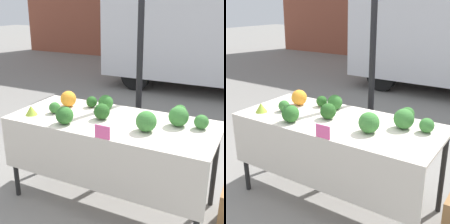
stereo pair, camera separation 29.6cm
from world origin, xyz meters
TOP-DOWN VIEW (x-y plane):
  - ground_plane at (0.00, 0.00)m, footprint 40.00×40.00m
  - tent_pole at (-0.02, 0.74)m, footprint 0.07×0.07m
  - market_table at (0.00, -0.07)m, footprint 2.00×0.88m
  - orange_cauliflower at (-0.61, 0.16)m, footprint 0.17×0.17m
  - romanesco_head at (-0.78, -0.24)m, footprint 0.12×0.12m
  - broccoli_head_0 at (-0.37, 0.25)m, footprint 0.12×0.12m
  - broccoli_head_1 at (0.81, 0.16)m, footprint 0.13×0.13m
  - broccoli_head_2 at (-0.60, -0.09)m, footprint 0.12×0.12m
  - broccoli_head_3 at (0.39, -0.11)m, footprint 0.18×0.18m
  - broccoli_head_4 at (0.56, 0.35)m, footprint 0.13×0.13m
  - broccoli_head_5 at (-0.10, -0.03)m, footprint 0.16×0.16m
  - broccoli_head_6 at (0.61, 0.14)m, footprint 0.18×0.18m
  - broccoli_head_7 at (-0.19, 0.24)m, footprint 0.16×0.16m
  - broccoli_head_8 at (-0.34, -0.29)m, footprint 0.17×0.17m
  - price_sign at (0.12, -0.43)m, footprint 0.14×0.01m

SIDE VIEW (x-z plane):
  - ground_plane at x=0.00m, z-range 0.00..0.00m
  - market_table at x=0.00m, z-range 0.34..1.24m
  - romanesco_head at x=-0.78m, z-range 0.90..1.00m
  - price_sign at x=0.12m, z-range 0.90..1.02m
  - broccoli_head_2 at x=-0.60m, z-range 0.90..1.02m
  - broccoli_head_0 at x=-0.37m, z-range 0.90..1.02m
  - broccoli_head_1 at x=0.81m, z-range 0.90..1.03m
  - broccoli_head_4 at x=0.56m, z-range 0.90..1.03m
  - broccoli_head_5 at x=-0.10m, z-range 0.90..1.05m
  - broccoli_head_7 at x=-0.19m, z-range 0.90..1.06m
  - broccoli_head_8 at x=-0.34m, z-range 0.90..1.07m
  - orange_cauliflower at x=-0.61m, z-range 0.90..1.07m
  - broccoli_head_6 at x=0.61m, z-range 0.90..1.08m
  - broccoli_head_3 at x=0.39m, z-range 0.90..1.08m
  - tent_pole at x=-0.02m, z-range 0.00..2.56m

